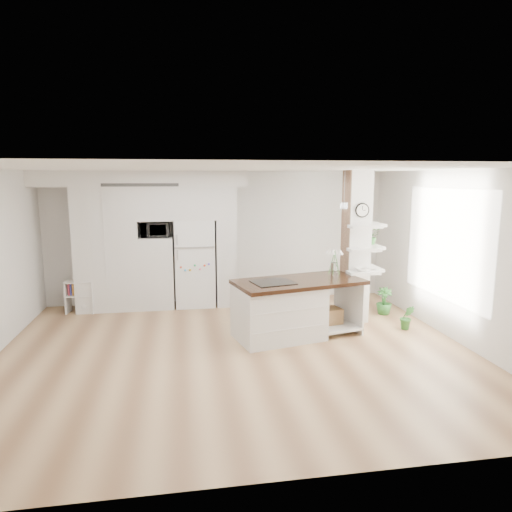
{
  "coord_description": "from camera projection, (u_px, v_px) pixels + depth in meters",
  "views": [
    {
      "loc": [
        -0.76,
        -6.44,
        2.57
      ],
      "look_at": [
        0.44,
        0.9,
        1.29
      ],
      "focal_mm": 32.0,
      "sensor_mm": 36.0,
      "label": 1
    }
  ],
  "objects": [
    {
      "name": "floor",
      "position": [
        237.0,
        352.0,
        6.82
      ],
      "size": [
        7.0,
        6.0,
        0.01
      ],
      "primitive_type": "cube",
      "color": "tan",
      "rests_on": "ground"
    },
    {
      "name": "room",
      "position": [
        236.0,
        228.0,
        6.51
      ],
      "size": [
        7.04,
        6.04,
        2.72
      ],
      "color": "white",
      "rests_on": "ground"
    },
    {
      "name": "cabinet_wall",
      "position": [
        147.0,
        233.0,
        8.94
      ],
      "size": [
        4.0,
        0.71,
        2.7
      ],
      "color": "silver",
      "rests_on": "floor"
    },
    {
      "name": "refrigerator",
      "position": [
        195.0,
        263.0,
        9.2
      ],
      "size": [
        0.78,
        0.69,
        1.75
      ],
      "color": "white",
      "rests_on": "floor"
    },
    {
      "name": "column",
      "position": [
        362.0,
        247.0,
        8.07
      ],
      "size": [
        0.69,
        0.9,
        2.7
      ],
      "color": "silver",
      "rests_on": "floor"
    },
    {
      "name": "window",
      "position": [
        446.0,
        244.0,
        7.41
      ],
      "size": [
        0.0,
        2.4,
        2.4
      ],
      "primitive_type": "plane",
      "rotation": [
        1.57,
        0.0,
        -1.57
      ],
      "color": "white",
      "rests_on": "room"
    },
    {
      "name": "pendant_light",
      "position": [
        346.0,
        208.0,
        6.88
      ],
      "size": [
        0.12,
        0.12,
        0.1
      ],
      "primitive_type": "cylinder",
      "color": "white",
      "rests_on": "room"
    },
    {
      "name": "kitchen_island",
      "position": [
        285.0,
        308.0,
        7.38
      ],
      "size": [
        2.24,
        1.43,
        1.5
      ],
      "rotation": [
        0.0,
        0.0,
        0.23
      ],
      "color": "silver",
      "rests_on": "floor"
    },
    {
      "name": "bookshelf",
      "position": [
        82.0,
        298.0,
        8.78
      ],
      "size": [
        0.56,
        0.36,
        0.63
      ],
      "rotation": [
        0.0,
        0.0,
        -0.12
      ],
      "color": "silver",
      "rests_on": "floor"
    },
    {
      "name": "floor_plant_a",
      "position": [
        407.0,
        317.0,
        7.79
      ],
      "size": [
        0.28,
        0.25,
        0.43
      ],
      "primitive_type": "imported",
      "rotation": [
        0.0,
        0.0,
        -0.3
      ],
      "color": "#30742E",
      "rests_on": "floor"
    },
    {
      "name": "floor_plant_b",
      "position": [
        384.0,
        301.0,
        8.67
      ],
      "size": [
        0.35,
        0.35,
        0.51
      ],
      "primitive_type": "imported",
      "rotation": [
        0.0,
        0.0,
        -0.28
      ],
      "color": "#30742E",
      "rests_on": "floor"
    },
    {
      "name": "microwave",
      "position": [
        155.0,
        230.0,
        8.91
      ],
      "size": [
        0.54,
        0.37,
        0.3
      ],
      "primitive_type": "imported",
      "color": "#2D2D2D",
      "rests_on": "cabinet_wall"
    },
    {
      "name": "shelf_plant",
      "position": [
        372.0,
        236.0,
        8.25
      ],
      "size": [
        0.27,
        0.23,
        0.3
      ],
      "primitive_type": "imported",
      "color": "#30742E",
      "rests_on": "column"
    },
    {
      "name": "decor_bowl",
      "position": [
        362.0,
        269.0,
        7.9
      ],
      "size": [
        0.22,
        0.22,
        0.05
      ],
      "primitive_type": "imported",
      "color": "white",
      "rests_on": "column"
    }
  ]
}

